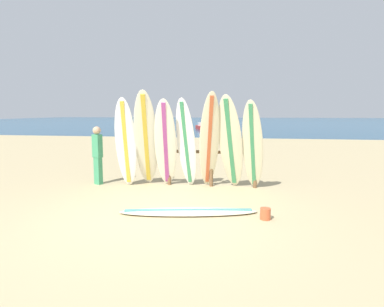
% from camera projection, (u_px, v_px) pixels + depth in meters
% --- Properties ---
extents(ground_plane, '(120.00, 120.00, 0.00)m').
position_uv_depth(ground_plane, '(156.00, 220.00, 5.68)').
color(ground_plane, tan).
extents(ocean_water, '(120.00, 80.00, 0.01)m').
position_uv_depth(ocean_water, '(237.00, 121.00, 62.45)').
color(ocean_water, navy).
rests_on(ocean_water, ground).
extents(surfboard_rack, '(3.35, 0.09, 1.02)m').
position_uv_depth(surfboard_rack, '(190.00, 160.00, 8.23)').
color(surfboard_rack, brown).
rests_on(surfboard_rack, ground).
extents(surfboard_leaning_far_left, '(0.56, 0.59, 2.22)m').
position_uv_depth(surfboard_leaning_far_left, '(126.00, 143.00, 7.99)').
color(surfboard_leaning_far_left, white).
rests_on(surfboard_leaning_far_left, ground).
extents(surfboard_leaning_left, '(0.78, 1.26, 2.38)m').
position_uv_depth(surfboard_leaning_left, '(146.00, 140.00, 7.93)').
color(surfboard_leaning_left, silver).
rests_on(surfboard_leaning_left, ground).
extents(surfboard_leaning_center_left, '(0.67, 1.03, 2.18)m').
position_uv_depth(surfboard_leaning_center_left, '(166.00, 144.00, 7.89)').
color(surfboard_leaning_center_left, white).
rests_on(surfboard_leaning_center_left, ground).
extents(surfboard_leaning_center, '(0.57, 0.83, 2.21)m').
position_uv_depth(surfboard_leaning_center, '(186.00, 144.00, 7.91)').
color(surfboard_leaning_center, white).
rests_on(surfboard_leaning_center, ground).
extents(surfboard_leaning_center_right, '(0.70, 1.25, 2.34)m').
position_uv_depth(surfboard_leaning_center_right, '(209.00, 142.00, 7.71)').
color(surfboard_leaning_center_right, beige).
rests_on(surfboard_leaning_center_right, ground).
extents(surfboard_leaning_right, '(0.77, 1.16, 2.27)m').
position_uv_depth(surfboard_leaning_right, '(231.00, 143.00, 7.67)').
color(surfboard_leaning_right, beige).
rests_on(surfboard_leaning_right, ground).
extents(surfboard_leaning_far_right, '(0.64, 1.03, 2.15)m').
position_uv_depth(surfboard_leaning_far_right, '(253.00, 146.00, 7.57)').
color(surfboard_leaning_far_right, beige).
rests_on(surfboard_leaning_far_right, ground).
extents(surfboard_lying_on_sand, '(2.61, 1.00, 0.08)m').
position_uv_depth(surfboard_lying_on_sand, '(188.00, 212.00, 6.02)').
color(surfboard_lying_on_sand, beige).
rests_on(surfboard_lying_on_sand, ground).
extents(beachgoer_standing, '(0.28, 0.24, 1.50)m').
position_uv_depth(beachgoer_standing, '(98.00, 153.00, 8.36)').
color(beachgoer_standing, '#3F9966').
rests_on(beachgoer_standing, ground).
extents(small_boat_offshore, '(1.63, 2.93, 0.71)m').
position_uv_depth(small_boat_offshore, '(201.00, 127.00, 35.38)').
color(small_boat_offshore, '#B22D28').
rests_on(small_boat_offshore, ocean_water).
extents(sand_bucket, '(0.18, 0.18, 0.20)m').
position_uv_depth(sand_bucket, '(265.00, 214.00, 5.67)').
color(sand_bucket, '#CC5933').
rests_on(sand_bucket, ground).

